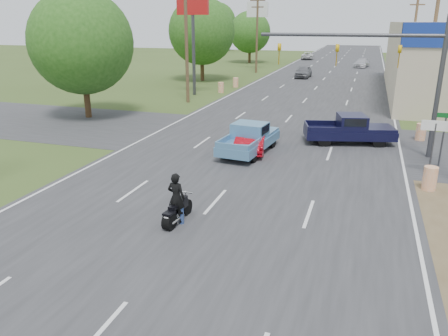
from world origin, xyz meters
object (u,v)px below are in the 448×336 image
(motorcycle, at_px, (176,212))
(distant_car_white, at_px, (307,56))
(rider, at_px, (176,200))
(red_convertible, at_px, (252,137))
(distant_car_silver, at_px, (362,63))
(navy_pickup, at_px, (351,129))
(distant_car_grey, at_px, (304,72))
(blue_pickup, at_px, (250,138))

(motorcycle, distance_m, distant_car_white, 70.68)
(rider, distance_m, distant_car_white, 70.65)
(red_convertible, height_order, motorcycle, red_convertible)
(distant_car_white, bearing_deg, motorcycle, 88.56)
(distant_car_white, bearing_deg, distant_car_silver, 123.41)
(distant_car_white, bearing_deg, red_convertible, 89.38)
(red_convertible, height_order, navy_pickup, navy_pickup)
(rider, bearing_deg, motorcycle, 90.00)
(distant_car_grey, distance_m, distant_car_silver, 16.95)
(motorcycle, distance_m, rider, 0.45)
(blue_pickup, distance_m, distant_car_grey, 33.58)
(distant_car_grey, bearing_deg, motorcycle, -86.05)
(red_convertible, relative_size, distant_car_white, 0.93)
(navy_pickup, xyz_separation_m, distant_car_white, (-10.47, 57.68, -0.20))
(red_convertible, xyz_separation_m, rider, (-0.14, -9.71, 0.16))
(blue_pickup, bearing_deg, motorcycle, -84.85)
(distant_car_grey, bearing_deg, rider, -86.04)
(red_convertible, height_order, distant_car_silver, red_convertible)
(motorcycle, distance_m, distant_car_silver, 58.54)
(motorcycle, xyz_separation_m, blue_pickup, (0.16, 9.19, 0.38))
(distant_car_grey, height_order, distant_car_white, distant_car_grey)
(rider, distance_m, distant_car_grey, 42.72)
(motorcycle, distance_m, navy_pickup, 13.82)
(blue_pickup, relative_size, distant_car_white, 1.09)
(motorcycle, height_order, distant_car_grey, distant_car_grey)
(motorcycle, height_order, blue_pickup, blue_pickup)
(red_convertible, bearing_deg, rider, -99.44)
(red_convertible, relative_size, navy_pickup, 0.81)
(blue_pickup, relative_size, distant_car_silver, 1.14)
(motorcycle, relative_size, navy_pickup, 0.36)
(motorcycle, distance_m, blue_pickup, 9.20)
(navy_pickup, distance_m, distant_car_white, 58.62)
(rider, xyz_separation_m, distant_car_silver, (4.58, 58.32, -0.23))
(distant_car_silver, bearing_deg, distant_car_grey, -102.82)
(blue_pickup, distance_m, distant_car_white, 61.53)
(blue_pickup, height_order, navy_pickup, navy_pickup)
(rider, bearing_deg, red_convertible, -85.79)
(motorcycle, height_order, navy_pickup, navy_pickup)
(red_convertible, xyz_separation_m, distant_car_grey, (-2.08, 32.96, 0.01))
(blue_pickup, bearing_deg, navy_pickup, 41.86)
(distant_car_silver, xyz_separation_m, distant_car_white, (-9.87, 12.13, 0.00))
(red_convertible, height_order, blue_pickup, blue_pickup)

